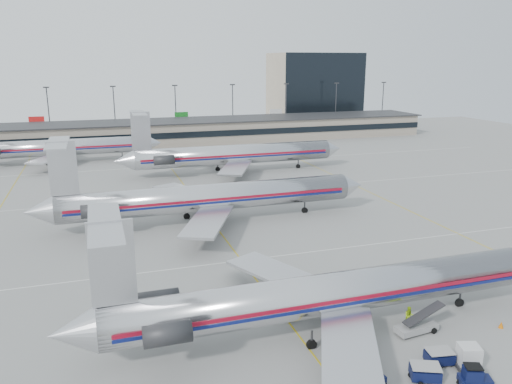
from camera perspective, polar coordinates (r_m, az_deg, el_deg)
name	(u,v)px	position (r m, az deg, el deg)	size (l,w,h in m)	color
ground	(271,299)	(49.19, 1.69, -12.10)	(260.00, 260.00, 0.00)	gray
apron_markings	(242,261)	(57.84, -1.66, -7.83)	(160.00, 0.15, 0.02)	silver
terminal	(152,132)	(141.36, -11.81, 6.68)	(162.00, 17.00, 6.25)	gray
light_mast_row	(146,108)	(154.63, -12.51, 9.34)	(163.60, 0.40, 15.28)	#38383D
distant_building	(314,89)	(186.19, 6.62, 11.65)	(30.00, 20.00, 25.00)	tan
jet_foreground	(322,294)	(42.81, 7.59, -11.51)	(44.28, 26.07, 11.59)	silver
jet_second_row	(204,198)	(70.29, -5.99, -0.64)	(48.23, 28.40, 12.62)	silver
jet_third_row	(231,155)	(101.83, -2.90, 4.30)	(47.78, 29.39, 13.06)	silver
jet_back_row	(57,147)	(120.19, -21.75, 4.75)	(44.51, 27.38, 12.17)	silver
tug_center	(369,377)	(38.01, 12.74, -19.95)	(2.28, 1.37, 1.74)	black
tug_right	(474,378)	(40.12, 23.64, -18.86)	(2.44, 1.80, 1.79)	black
cart_inner	(439,357)	(41.98, 20.22, -17.25)	(2.17, 1.67, 1.12)	black
cart_outer	(425,372)	(39.84, 18.76, -18.93)	(2.46, 2.12, 1.18)	black
uld_container	(469,357)	(42.00, 23.13, -16.97)	(2.15, 1.95, 1.89)	#2D2D30
belt_loader	(417,326)	(45.51, 17.96, -14.35)	(4.49, 1.75, 2.33)	gray
ramp_worker_near	(356,316)	(45.10, 11.39, -13.75)	(0.67, 0.44, 1.82)	#9AEF16
ramp_worker_far	(409,316)	(46.34, 17.09, -13.40)	(0.84, 0.65, 1.72)	#A1CF13
cone_right	(501,325)	(49.03, 26.22, -13.46)	(0.43, 0.43, 0.58)	#D06306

